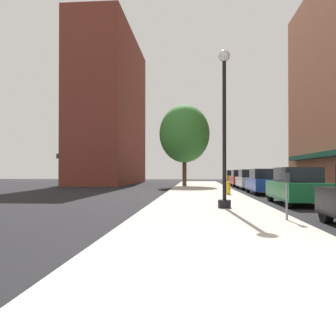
{
  "coord_description": "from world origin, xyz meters",
  "views": [
    {
      "loc": [
        -0.49,
        -4.34,
        1.46
      ],
      "look_at": [
        -2.59,
        21.54,
        1.76
      ],
      "focal_mm": 36.04,
      "sensor_mm": 36.0,
      "label": 1
    }
  ],
  "objects_px": {
    "car_green": "(296,187)",
    "car_silver": "(249,180)",
    "car_blue": "(264,182)",
    "car_yellow": "(233,177)",
    "parking_meter_near": "(287,190)",
    "tree_near": "(184,134)",
    "lamppost": "(224,125)",
    "car_red": "(240,178)",
    "fire_hydrant": "(228,188)"
  },
  "relations": [
    {
      "from": "lamppost",
      "to": "parking_meter_near",
      "type": "distance_m",
      "value": 4.05
    },
    {
      "from": "parking_meter_near",
      "to": "car_blue",
      "type": "bearing_deg",
      "value": 81.42
    },
    {
      "from": "lamppost",
      "to": "parking_meter_near",
      "type": "relative_size",
      "value": 4.5
    },
    {
      "from": "car_silver",
      "to": "parking_meter_near",
      "type": "bearing_deg",
      "value": -97.51
    },
    {
      "from": "lamppost",
      "to": "car_silver",
      "type": "distance_m",
      "value": 16.31
    },
    {
      "from": "tree_near",
      "to": "car_red",
      "type": "distance_m",
      "value": 7.2
    },
    {
      "from": "lamppost",
      "to": "car_blue",
      "type": "relative_size",
      "value": 1.37
    },
    {
      "from": "tree_near",
      "to": "car_green",
      "type": "height_order",
      "value": "tree_near"
    },
    {
      "from": "fire_hydrant",
      "to": "tree_near",
      "type": "bearing_deg",
      "value": 103.44
    },
    {
      "from": "car_green",
      "to": "car_blue",
      "type": "distance_m",
      "value": 7.16
    },
    {
      "from": "parking_meter_near",
      "to": "lamppost",
      "type": "bearing_deg",
      "value": 115.76
    },
    {
      "from": "fire_hydrant",
      "to": "car_green",
      "type": "distance_m",
      "value": 5.4
    },
    {
      "from": "parking_meter_near",
      "to": "car_silver",
      "type": "distance_m",
      "value": 18.89
    },
    {
      "from": "lamppost",
      "to": "car_red",
      "type": "height_order",
      "value": "lamppost"
    },
    {
      "from": "tree_near",
      "to": "car_red",
      "type": "relative_size",
      "value": 1.82
    },
    {
      "from": "tree_near",
      "to": "car_blue",
      "type": "relative_size",
      "value": 1.82
    },
    {
      "from": "car_blue",
      "to": "car_green",
      "type": "bearing_deg",
      "value": -89.37
    },
    {
      "from": "car_blue",
      "to": "fire_hydrant",
      "type": "bearing_deg",
      "value": -136.0
    },
    {
      "from": "car_green",
      "to": "car_yellow",
      "type": "relative_size",
      "value": 1.0
    },
    {
      "from": "fire_hydrant",
      "to": "parking_meter_near",
      "type": "relative_size",
      "value": 0.6
    },
    {
      "from": "car_blue",
      "to": "car_yellow",
      "type": "distance_m",
      "value": 18.36
    },
    {
      "from": "parking_meter_near",
      "to": "tree_near",
      "type": "xyz_separation_m",
      "value": [
        -3.58,
        23.02,
        4.2
      ]
    },
    {
      "from": "parking_meter_near",
      "to": "tree_near",
      "type": "distance_m",
      "value": 23.67
    },
    {
      "from": "fire_hydrant",
      "to": "car_green",
      "type": "xyz_separation_m",
      "value": [
        2.54,
        -4.75,
        0.29
      ]
    },
    {
      "from": "lamppost",
      "to": "parking_meter_near",
      "type": "bearing_deg",
      "value": -64.24
    },
    {
      "from": "car_red",
      "to": "car_yellow",
      "type": "height_order",
      "value": "same"
    },
    {
      "from": "car_yellow",
      "to": "parking_meter_near",
      "type": "bearing_deg",
      "value": -92.36
    },
    {
      "from": "car_blue",
      "to": "car_red",
      "type": "bearing_deg",
      "value": 90.63
    },
    {
      "from": "lamppost",
      "to": "fire_hydrant",
      "type": "height_order",
      "value": "lamppost"
    },
    {
      "from": "parking_meter_near",
      "to": "car_yellow",
      "type": "xyz_separation_m",
      "value": [
        1.95,
        31.29,
        -0.14
      ]
    },
    {
      "from": "tree_near",
      "to": "parking_meter_near",
      "type": "bearing_deg",
      "value": -81.15
    },
    {
      "from": "tree_near",
      "to": "car_yellow",
      "type": "xyz_separation_m",
      "value": [
        5.53,
        8.26,
        -4.34
      ]
    },
    {
      "from": "parking_meter_near",
      "to": "car_red",
      "type": "xyz_separation_m",
      "value": [
        1.95,
        24.59,
        -0.14
      ]
    },
    {
      "from": "car_green",
      "to": "lamppost",
      "type": "bearing_deg",
      "value": -140.97
    },
    {
      "from": "lamppost",
      "to": "car_red",
      "type": "distance_m",
      "value": 21.96
    },
    {
      "from": "tree_near",
      "to": "car_silver",
      "type": "height_order",
      "value": "tree_near"
    },
    {
      "from": "tree_near",
      "to": "car_green",
      "type": "distance_m",
      "value": 18.63
    },
    {
      "from": "car_red",
      "to": "fire_hydrant",
      "type": "bearing_deg",
      "value": -99.52
    },
    {
      "from": "car_blue",
      "to": "car_silver",
      "type": "relative_size",
      "value": 1.0
    },
    {
      "from": "car_blue",
      "to": "car_silver",
      "type": "height_order",
      "value": "same"
    },
    {
      "from": "car_silver",
      "to": "lamppost",
      "type": "bearing_deg",
      "value": -103.79
    },
    {
      "from": "parking_meter_near",
      "to": "car_silver",
      "type": "bearing_deg",
      "value": 84.08
    },
    {
      "from": "lamppost",
      "to": "car_silver",
      "type": "bearing_deg",
      "value": 77.79
    },
    {
      "from": "lamppost",
      "to": "fire_hydrant",
      "type": "distance_m",
      "value": 8.01
    },
    {
      "from": "parking_meter_near",
      "to": "car_silver",
      "type": "height_order",
      "value": "car_silver"
    },
    {
      "from": "car_silver",
      "to": "car_red",
      "type": "distance_m",
      "value": 5.79
    },
    {
      "from": "fire_hydrant",
      "to": "car_yellow",
      "type": "bearing_deg",
      "value": 83.01
    },
    {
      "from": "car_green",
      "to": "car_red",
      "type": "height_order",
      "value": "same"
    },
    {
      "from": "car_green",
      "to": "car_silver",
      "type": "relative_size",
      "value": 1.0
    },
    {
      "from": "tree_near",
      "to": "car_green",
      "type": "bearing_deg",
      "value": -72.22
    }
  ]
}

